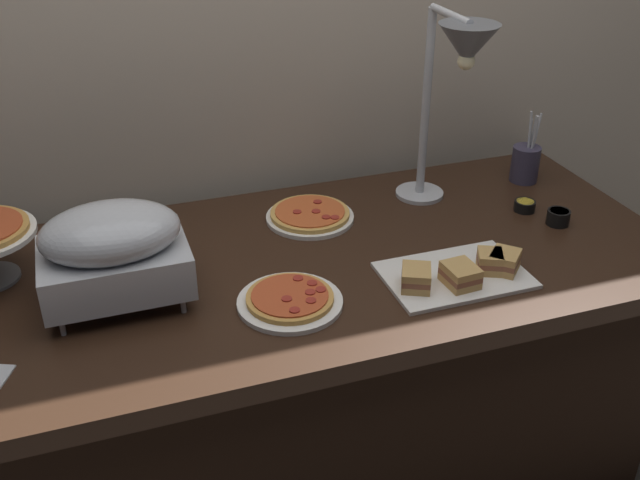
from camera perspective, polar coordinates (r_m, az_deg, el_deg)
name	(u,v)px	position (r m, az deg, el deg)	size (l,w,h in m)	color
ground_plane	(311,475)	(2.34, -0.71, -17.63)	(8.00, 8.00, 0.00)	#38332D
back_wall	(251,36)	(2.14, -5.32, 15.37)	(4.40, 0.04, 2.40)	#B7A893
buffet_table	(310,375)	(2.08, -0.78, -10.38)	(1.90, 0.84, 0.76)	black
chafing_dish	(113,249)	(1.69, -15.69, -0.69)	(0.32, 0.23, 0.24)	#B7BABF
heat_lamp	(458,65)	(1.92, 10.59, 13.10)	(0.15, 0.34, 0.55)	#B7BABF
pizza_plate_front	(310,215)	(2.04, -0.78, 1.92)	(0.24, 0.24, 0.03)	white
pizza_plate_center	(290,300)	(1.69, -2.32, -4.65)	(0.24, 0.24, 0.03)	white
sandwich_platter	(461,272)	(1.80, 10.79, -2.46)	(0.34, 0.23, 0.06)	white
sauce_cup_near	(525,205)	(2.17, 15.51, 2.59)	(0.06, 0.06, 0.03)	black
sauce_cup_far	(558,217)	(2.12, 17.90, 1.72)	(0.06, 0.06, 0.04)	black
utensil_holder	(525,163)	(2.34, 15.56, 5.77)	(0.08, 0.08, 0.22)	#383347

